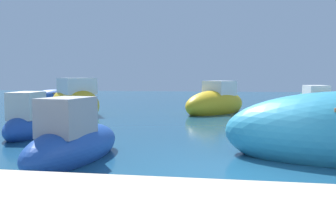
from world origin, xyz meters
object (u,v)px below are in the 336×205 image
moored_boat_8 (55,100)px  moored_boat_2 (75,102)px  moored_boat_7 (314,102)px  moored_boat_4 (216,103)px  moored_boat_5 (30,123)px  moored_boat_0 (73,143)px

moored_boat_8 → moored_boat_2: bearing=-103.8°
moored_boat_7 → moored_boat_8: (-16.44, 0.50, -0.07)m
moored_boat_4 → moored_boat_5: bearing=-1.5°
moored_boat_2 → moored_boat_7: size_ratio=1.14×
moored_boat_7 → moored_boat_8: 16.45m
moored_boat_0 → moored_boat_7: moored_boat_0 is taller
moored_boat_2 → moored_boat_4: bearing=-119.5°
moored_boat_0 → moored_boat_8: 16.52m
moored_boat_2 → moored_boat_0: bearing=163.3°
moored_boat_4 → moored_boat_8: size_ratio=1.21×
moored_boat_2 → moored_boat_8: 5.62m
moored_boat_5 → moored_boat_8: size_ratio=0.81×
moored_boat_0 → moored_boat_7: bearing=-23.4°
moored_boat_0 → moored_boat_5: 4.27m
moored_boat_0 → moored_boat_8: bearing=36.2°
moored_boat_7 → moored_boat_8: bearing=83.2°
moored_boat_2 → moored_boat_8: bearing=-3.1°
moored_boat_0 → moored_boat_8: moored_boat_0 is taller
moored_boat_2 → moored_boat_4: moored_boat_2 is taller
moored_boat_0 → moored_boat_7: (8.68, 14.09, 0.04)m
moored_boat_0 → moored_boat_4: (3.04, 11.50, 0.11)m
moored_boat_2 → moored_boat_4: 7.55m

